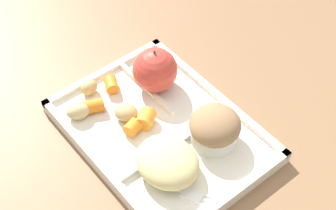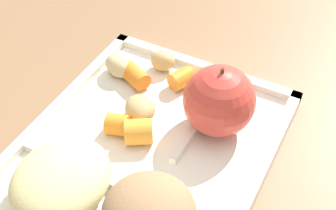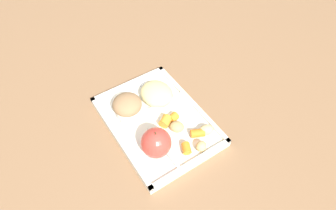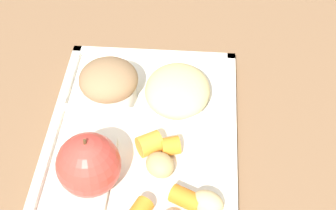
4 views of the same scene
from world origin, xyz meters
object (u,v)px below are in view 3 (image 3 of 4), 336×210
plastic_fork (155,90)px  green_apple (156,143)px  lunch_tray (157,122)px  bran_muffin (127,106)px

plastic_fork → green_apple: bearing=149.6°
lunch_tray → plastic_fork: 0.11m
plastic_fork → lunch_tray: bearing=151.4°
bran_muffin → plastic_fork: bran_muffin is taller
green_apple → plastic_fork: green_apple is taller
lunch_tray → green_apple: (-0.08, 0.05, 0.04)m
green_apple → plastic_fork: bearing=-30.4°
bran_muffin → plastic_fork: (0.03, -0.11, -0.03)m
lunch_tray → plastic_fork: (0.10, -0.05, 0.01)m
lunch_tray → plastic_fork: bearing=-28.6°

